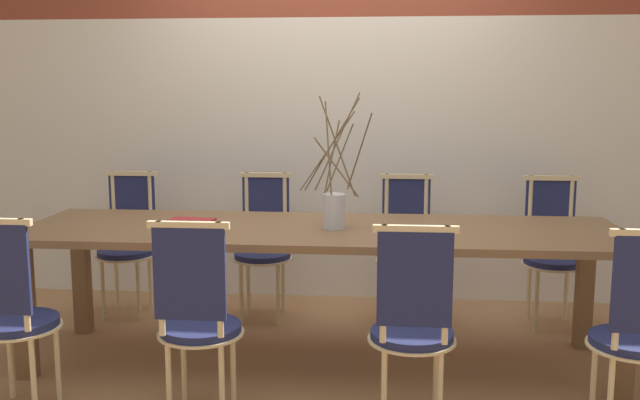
% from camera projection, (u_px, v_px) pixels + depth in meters
% --- Properties ---
extents(ground_plane, '(16.00, 16.00, 0.00)m').
position_uv_depth(ground_plane, '(320.00, 361.00, 3.97)').
color(ground_plane, '#9E7047').
extents(wall_rear, '(12.00, 0.06, 3.20)m').
position_uv_depth(wall_rear, '(336.00, 74.00, 4.98)').
color(wall_rear, beige).
rests_on(wall_rear, ground_plane).
extents(dining_table, '(3.23, 0.92, 0.76)m').
position_uv_depth(dining_table, '(320.00, 242.00, 3.86)').
color(dining_table, brown).
rests_on(dining_table, ground_plane).
extents(chair_near_leftend, '(0.39, 0.39, 0.95)m').
position_uv_depth(chair_near_leftend, '(12.00, 311.00, 3.25)').
color(chair_near_leftend, '#1E234C').
rests_on(chair_near_leftend, ground_plane).
extents(chair_near_left, '(0.39, 0.39, 0.95)m').
position_uv_depth(chair_near_left, '(197.00, 316.00, 3.17)').
color(chair_near_left, '#1E234C').
rests_on(chair_near_left, ground_plane).
extents(chair_near_center, '(0.39, 0.39, 0.95)m').
position_uv_depth(chair_near_center, '(413.00, 322.00, 3.09)').
color(chair_near_center, '#1E234C').
rests_on(chair_near_center, ground_plane).
extents(chair_near_right, '(0.39, 0.39, 0.95)m').
position_uv_depth(chair_near_right, '(639.00, 329.00, 3.01)').
color(chair_near_right, '#1E234C').
rests_on(chair_near_right, ground_plane).
extents(chair_far_leftend, '(0.39, 0.39, 0.95)m').
position_uv_depth(chair_far_leftend, '(128.00, 240.00, 4.77)').
color(chair_far_leftend, '#1E234C').
rests_on(chair_far_leftend, ground_plane).
extents(chair_far_left, '(0.39, 0.39, 0.95)m').
position_uv_depth(chair_far_left, '(264.00, 242.00, 4.69)').
color(chair_far_left, '#1E234C').
rests_on(chair_far_left, ground_plane).
extents(chair_far_center, '(0.39, 0.39, 0.95)m').
position_uv_depth(chair_far_center, '(406.00, 245.00, 4.60)').
color(chair_far_center, '#1E234C').
rests_on(chair_far_center, ground_plane).
extents(chair_far_right, '(0.39, 0.39, 0.95)m').
position_uv_depth(chair_far_right, '(552.00, 248.00, 4.52)').
color(chair_far_right, '#1E234C').
rests_on(chair_far_right, ground_plane).
extents(vase_centerpiece, '(0.40, 0.34, 0.72)m').
position_uv_depth(vase_centerpiece, '(334.00, 205.00, 3.80)').
color(vase_centerpiece, silver).
rests_on(vase_centerpiece, dining_table).
extents(book_stack, '(0.26, 0.21, 0.05)m').
position_uv_depth(book_stack, '(189.00, 224.00, 3.81)').
color(book_stack, maroon).
rests_on(book_stack, dining_table).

